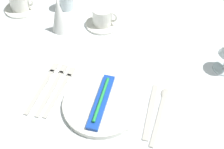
% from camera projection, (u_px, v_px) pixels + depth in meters
% --- Properties ---
extents(dining_table, '(1.80, 1.11, 0.74)m').
position_uv_depth(dining_table, '(109.00, 73.00, 1.11)').
color(dining_table, white).
rests_on(dining_table, ground).
extents(dinner_plate, '(0.24, 0.24, 0.02)m').
position_uv_depth(dinner_plate, '(101.00, 104.00, 0.90)').
color(dinner_plate, white).
rests_on(dinner_plate, dining_table).
extents(toothbrush_package, '(0.04, 0.21, 0.02)m').
position_uv_depth(toothbrush_package, '(101.00, 101.00, 0.89)').
color(toothbrush_package, blue).
rests_on(toothbrush_package, dinner_plate).
extents(fork_outer, '(0.03, 0.22, 0.00)m').
position_uv_depth(fork_outer, '(61.00, 89.00, 0.95)').
color(fork_outer, beige).
rests_on(fork_outer, dining_table).
extents(fork_inner, '(0.02, 0.23, 0.00)m').
position_uv_depth(fork_inner, '(53.00, 87.00, 0.95)').
color(fork_inner, beige).
rests_on(fork_inner, dining_table).
extents(fork_salad, '(0.02, 0.23, 0.00)m').
position_uv_depth(fork_salad, '(44.00, 85.00, 0.96)').
color(fork_salad, beige).
rests_on(fork_salad, dining_table).
extents(dinner_knife, '(0.03, 0.21, 0.00)m').
position_uv_depth(dinner_knife, '(150.00, 112.00, 0.88)').
color(dinner_knife, beige).
rests_on(dinner_knife, dining_table).
extents(spoon_soup, '(0.03, 0.23, 0.01)m').
position_uv_depth(spoon_soup, '(161.00, 109.00, 0.89)').
color(spoon_soup, beige).
rests_on(spoon_soup, dining_table).
extents(saucer_left, '(0.14, 0.14, 0.01)m').
position_uv_depth(saucer_left, '(103.00, 24.00, 1.18)').
color(saucer_left, white).
rests_on(saucer_left, dining_table).
extents(coffee_cup_left, '(0.10, 0.08, 0.07)m').
position_uv_depth(coffee_cup_left, '(103.00, 16.00, 1.15)').
color(coffee_cup_left, white).
rests_on(coffee_cup_left, saucer_left).
extents(saucer_right, '(0.14, 0.14, 0.01)m').
position_uv_depth(saucer_right, '(22.00, 8.00, 1.25)').
color(saucer_right, white).
rests_on(saucer_right, dining_table).
extents(coffee_cup_right, '(0.11, 0.08, 0.07)m').
position_uv_depth(coffee_cup_right, '(20.00, 1.00, 1.22)').
color(coffee_cup_right, white).
rests_on(coffee_cup_right, saucer_right).
extents(napkin_folded, '(0.07, 0.07, 0.15)m').
position_uv_depth(napkin_folded, '(59.00, 15.00, 1.10)').
color(napkin_folded, white).
rests_on(napkin_folded, dining_table).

